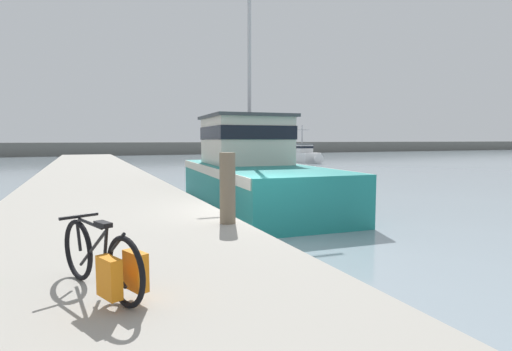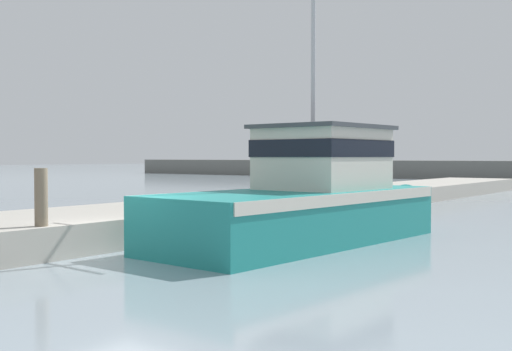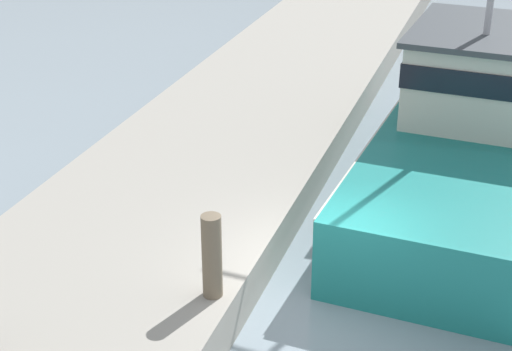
# 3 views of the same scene
# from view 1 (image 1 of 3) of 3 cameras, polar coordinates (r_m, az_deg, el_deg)

# --- Properties ---
(ground_plane) EXTENTS (320.00, 320.00, 0.00)m
(ground_plane) POSITION_cam_1_polar(r_m,az_deg,el_deg) (9.81, 1.68, -9.53)
(ground_plane) COLOR #84939E
(dock_pier) EXTENTS (5.01, 80.00, 0.84)m
(dock_pier) POSITION_cam_1_polar(r_m,az_deg,el_deg) (8.84, -20.33, -8.69)
(dock_pier) COLOR #A39E93
(dock_pier) RESTS_ON ground_plane
(far_shoreline) EXTENTS (180.00, 5.00, 2.06)m
(far_shoreline) POSITION_cam_1_polar(r_m,az_deg,el_deg) (77.29, 2.66, 4.04)
(far_shoreline) COLOR slate
(far_shoreline) RESTS_ON ground_plane
(fishing_boat_main) EXTENTS (4.30, 11.61, 9.97)m
(fishing_boat_main) POSITION_cam_1_polar(r_m,az_deg,el_deg) (15.39, -0.75, 0.78)
(fishing_boat_main) COLOR teal
(fishing_boat_main) RESTS_ON ground_plane
(boat_white_moored) EXTENTS (5.49, 3.81, 4.77)m
(boat_white_moored) POSITION_cam_1_polar(r_m,az_deg,el_deg) (55.40, -1.60, 3.30)
(boat_white_moored) COLOR silver
(boat_white_moored) RESTS_ON ground_plane
(boat_red_outer) EXTENTS (2.13, 7.33, 4.09)m
(boat_red_outer) POSITION_cam_1_polar(r_m,az_deg,el_deg) (44.85, 6.47, 2.93)
(boat_red_outer) COLOR silver
(boat_red_outer) RESTS_ON ground_plane
(bicycle_touring) EXTENTS (0.84, 1.71, 0.79)m
(bicycle_touring) POSITION_cam_1_polar(r_m,az_deg,el_deg) (4.55, -20.58, -11.57)
(bicycle_touring) COLOR black
(bicycle_touring) RESTS_ON dock_pier
(mooring_post) EXTENTS (0.31, 0.31, 1.40)m
(mooring_post) POSITION_cam_1_polar(r_m,az_deg,el_deg) (7.85, -4.09, -1.81)
(mooring_post) COLOR #756651
(mooring_post) RESTS_ON dock_pier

